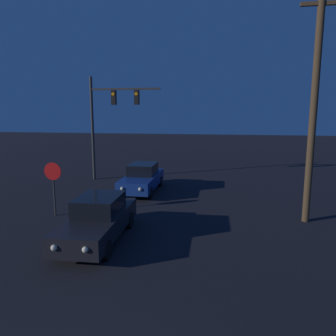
% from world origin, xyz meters
% --- Properties ---
extents(car_near, '(1.81, 4.66, 1.53)m').
position_xyz_m(car_near, '(-1.67, 7.63, 0.75)').
color(car_near, black).
rests_on(car_near, ground_plane).
extents(car_far, '(1.72, 4.63, 1.53)m').
position_xyz_m(car_far, '(-1.83, 14.73, 0.75)').
color(car_far, navy).
rests_on(car_far, ground_plane).
extents(traffic_signal_mast, '(4.54, 0.30, 6.58)m').
position_xyz_m(traffic_signal_mast, '(-4.63, 17.39, 4.35)').
color(traffic_signal_mast, '#2D2D2D').
rests_on(traffic_signal_mast, ground_plane).
extents(stop_sign, '(0.75, 0.07, 2.33)m').
position_xyz_m(stop_sign, '(-4.50, 9.87, 1.63)').
color(stop_sign, '#2D2D2D').
rests_on(stop_sign, ground_plane).
extents(utility_pole, '(1.48, 0.28, 9.26)m').
position_xyz_m(utility_pole, '(5.97, 10.87, 4.77)').
color(utility_pole, '#4C3823').
rests_on(utility_pole, ground_plane).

